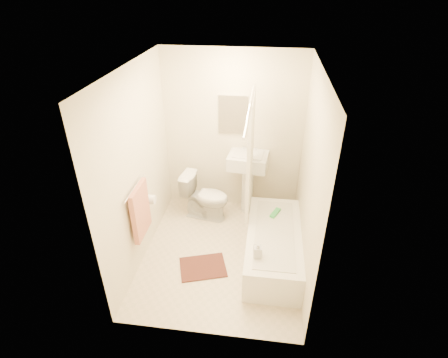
# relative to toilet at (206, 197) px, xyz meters

# --- Properties ---
(floor) EXTENTS (2.40, 2.40, 0.00)m
(floor) POSITION_rel_toilet_xyz_m (0.35, -0.80, -0.34)
(floor) COLOR beige
(floor) RESTS_ON ground
(ceiling) EXTENTS (2.40, 2.40, 0.00)m
(ceiling) POSITION_rel_toilet_xyz_m (0.35, -0.80, 2.06)
(ceiling) COLOR white
(ceiling) RESTS_ON ground
(wall_back) EXTENTS (2.00, 0.02, 2.40)m
(wall_back) POSITION_rel_toilet_xyz_m (0.35, 0.40, 0.86)
(wall_back) COLOR beige
(wall_back) RESTS_ON ground
(wall_left) EXTENTS (0.02, 2.40, 2.40)m
(wall_left) POSITION_rel_toilet_xyz_m (-0.65, -0.80, 0.86)
(wall_left) COLOR beige
(wall_left) RESTS_ON ground
(wall_right) EXTENTS (0.02, 2.40, 2.40)m
(wall_right) POSITION_rel_toilet_xyz_m (1.35, -0.80, 0.86)
(wall_right) COLOR beige
(wall_right) RESTS_ON ground
(mirror) EXTENTS (0.40, 0.03, 0.55)m
(mirror) POSITION_rel_toilet_xyz_m (0.35, 0.38, 1.16)
(mirror) COLOR white
(mirror) RESTS_ON wall_back
(curtain_rod) EXTENTS (0.03, 1.70, 0.03)m
(curtain_rod) POSITION_rel_toilet_xyz_m (0.65, -0.70, 1.66)
(curtain_rod) COLOR silver
(curtain_rod) RESTS_ON wall_back
(shower_curtain) EXTENTS (0.04, 0.80, 1.55)m
(shower_curtain) POSITION_rel_toilet_xyz_m (0.65, -0.30, 0.88)
(shower_curtain) COLOR silver
(shower_curtain) RESTS_ON curtain_rod
(towel_bar) EXTENTS (0.02, 0.60, 0.02)m
(towel_bar) POSITION_rel_toilet_xyz_m (-0.61, -1.05, 0.76)
(towel_bar) COLOR silver
(towel_bar) RESTS_ON wall_left
(towel) EXTENTS (0.06, 0.45, 0.66)m
(towel) POSITION_rel_toilet_xyz_m (-0.58, -1.05, 0.44)
(towel) COLOR #CC7266
(towel) RESTS_ON towel_bar
(toilet_paper) EXTENTS (0.11, 0.12, 0.12)m
(toilet_paper) POSITION_rel_toilet_xyz_m (-0.58, -0.68, 0.36)
(toilet_paper) COLOR white
(toilet_paper) RESTS_ON wall_left
(toilet) EXTENTS (0.76, 0.51, 0.69)m
(toilet) POSITION_rel_toilet_xyz_m (0.00, 0.00, 0.00)
(toilet) COLOR white
(toilet) RESTS_ON floor
(sink) EXTENTS (0.59, 0.49, 1.08)m
(sink) POSITION_rel_toilet_xyz_m (0.60, 0.21, 0.19)
(sink) COLOR silver
(sink) RESTS_ON floor
(bathtub) EXTENTS (0.67, 1.52, 0.43)m
(bathtub) POSITION_rel_toilet_xyz_m (1.02, -0.80, -0.13)
(bathtub) COLOR white
(bathtub) RESTS_ON floor
(bath_mat) EXTENTS (0.67, 0.58, 0.02)m
(bath_mat) POSITION_rel_toilet_xyz_m (0.15, -1.09, -0.34)
(bath_mat) COLOR #4A271B
(bath_mat) RESTS_ON floor
(soap_bottle) EXTENTS (0.10, 0.11, 0.21)m
(soap_bottle) POSITION_rel_toilet_xyz_m (0.83, -1.26, 0.19)
(soap_bottle) COLOR silver
(soap_bottle) RESTS_ON bathtub
(scrub_brush) EXTENTS (0.15, 0.23, 0.04)m
(scrub_brush) POSITION_rel_toilet_xyz_m (1.02, -0.42, 0.10)
(scrub_brush) COLOR green
(scrub_brush) RESTS_ON bathtub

